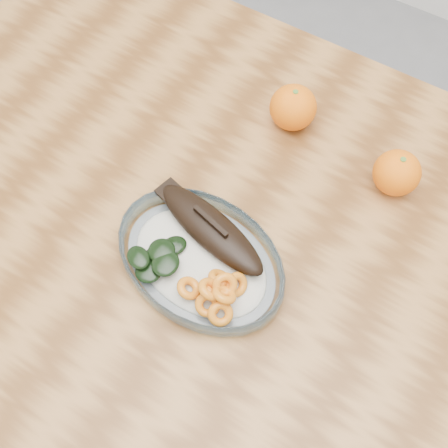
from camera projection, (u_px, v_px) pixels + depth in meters
The scene contains 5 objects.
ground at pixel (230, 367), 1.44m from camera, with size 3.00×3.00×0.00m, color slate.
dining_table at pixel (233, 261), 0.87m from camera, with size 1.20×0.80×0.75m.
plated_meal at pixel (201, 258), 0.74m from camera, with size 0.50×0.50×0.08m.
orange_left at pixel (293, 107), 0.84m from camera, with size 0.07×0.07×0.07m, color orange.
orange_right at pixel (397, 173), 0.79m from camera, with size 0.07×0.07×0.07m, color orange.
Camera 1 is at (0.18, -0.32, 1.44)m, focal length 45.00 mm.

